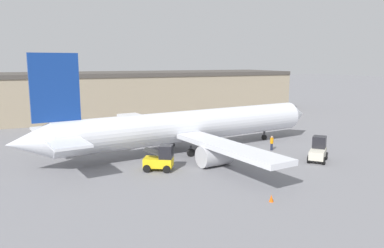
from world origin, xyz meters
TOP-DOWN VIEW (x-y plane):
  - ground_plane at (0.00, 0.00)m, footprint 400.00×400.00m
  - terminal_building at (-11.23, 33.04)m, footprint 89.33×16.68m
  - airplane at (-1.00, -0.15)m, footprint 39.23×33.39m
  - ground_crew_worker at (8.86, -3.71)m, footprint 0.39×0.39m
  - baggage_tug at (10.66, -9.66)m, footprint 3.50×3.39m
  - belt_loader_truck at (-6.11, -6.36)m, footprint 3.32×3.04m
  - safety_cone_near at (-1.03, -17.65)m, footprint 0.36×0.36m

SIDE VIEW (x-z plane):
  - ground_plane at x=0.00m, z-range 0.00..0.00m
  - safety_cone_near at x=-1.03m, z-range 0.00..0.55m
  - ground_crew_worker at x=8.86m, z-range 0.06..1.82m
  - baggage_tug at x=10.66m, z-range -0.12..2.45m
  - belt_loader_truck at x=-6.11m, z-range -0.10..2.44m
  - airplane at x=-1.00m, z-range -2.71..8.70m
  - terminal_building at x=-11.23m, z-range 0.01..8.48m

